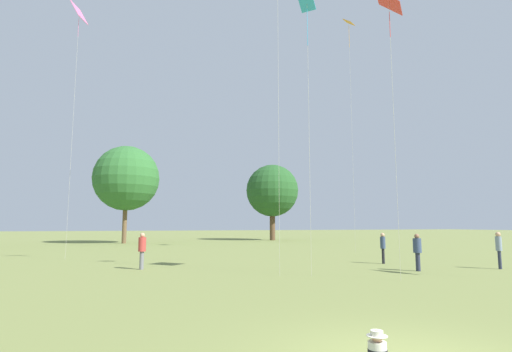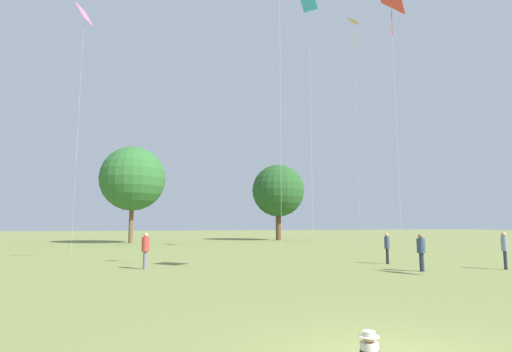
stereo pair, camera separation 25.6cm
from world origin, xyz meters
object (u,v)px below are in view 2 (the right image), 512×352
at_px(person_standing_4, 421,249).
at_px(kite_0, 309,20).
at_px(person_standing_2, 145,247).
at_px(kite_2, 354,34).
at_px(kite_5, 84,20).
at_px(distant_tree_2, 278,191).
at_px(person_standing_1, 504,246).
at_px(distant_tree_1, 133,179).
at_px(kite_1, 391,7).
at_px(person_standing_0, 387,245).

height_order(person_standing_4, kite_0, kite_0).
xyz_separation_m(person_standing_2, kite_2, (17.31, 7.86, 17.64)).
bearing_deg(person_standing_4, kite_5, 35.04).
height_order(person_standing_2, distant_tree_2, distant_tree_2).
relative_size(person_standing_1, kite_5, 0.11).
distance_m(person_standing_1, person_standing_2, 17.89).
distance_m(kite_2, distant_tree_2, 27.94).
xyz_separation_m(kite_2, distant_tree_1, (-17.82, 21.94, -10.91)).
bearing_deg(distant_tree_1, person_standing_4, -69.50).
bearing_deg(kite_5, person_standing_1, -54.11).
xyz_separation_m(kite_1, distant_tree_1, (-10.06, 37.22, -3.66)).
height_order(person_standing_4, kite_1, kite_1).
bearing_deg(kite_1, person_standing_1, 12.71).
xyz_separation_m(person_standing_2, distant_tree_2, (19.82, 33.15, 6.05)).
height_order(person_standing_1, person_standing_4, person_standing_1).
bearing_deg(person_standing_0, kite_0, 75.96).
bearing_deg(kite_0, person_standing_0, -58.18).
bearing_deg(person_standing_4, distant_tree_1, 2.30).
bearing_deg(person_standing_0, person_standing_1, 177.83).
distance_m(person_standing_4, kite_5, 25.94).
xyz_separation_m(person_standing_1, person_standing_4, (-4.49, 0.62, -0.09)).
xyz_separation_m(person_standing_2, kite_5, (-4.30, 7.57, 15.23)).
xyz_separation_m(person_standing_2, kite_1, (9.55, -7.41, 10.39)).
bearing_deg(kite_0, person_standing_1, -91.19).
xyz_separation_m(kite_1, kite_2, (7.77, 15.28, 7.25)).
bearing_deg(person_standing_4, kite_2, -38.73).
bearing_deg(person_standing_2, person_standing_1, -105.17).
height_order(person_standing_1, distant_tree_2, distant_tree_2).
xyz_separation_m(person_standing_0, person_standing_1, (3.79, -4.23, 0.07)).
height_order(person_standing_2, distant_tree_1, distant_tree_1).
xyz_separation_m(person_standing_0, kite_1, (-3.65, -6.04, 10.40)).
distance_m(person_standing_4, kite_1, 11.10).
height_order(person_standing_2, kite_2, kite_2).
relative_size(person_standing_2, distant_tree_2, 0.16).
height_order(kite_1, distant_tree_1, kite_1).
bearing_deg(distant_tree_2, person_standing_1, -94.18).
height_order(person_standing_1, kite_1, kite_1).
bearing_deg(person_standing_4, person_standing_2, 50.04).
bearing_deg(distant_tree_2, kite_5, -133.31).
relative_size(person_standing_0, distant_tree_2, 0.16).
relative_size(person_standing_4, kite_0, 0.14).
bearing_deg(person_standing_0, person_standing_2, 40.05).
relative_size(person_standing_1, person_standing_2, 1.02).
relative_size(kite_0, distant_tree_1, 1.08).
bearing_deg(person_standing_4, person_standing_1, -116.04).
bearing_deg(distant_tree_1, person_standing_1, -63.71).
relative_size(person_standing_0, person_standing_4, 0.98).
bearing_deg(person_standing_0, distant_tree_1, -20.27).
relative_size(person_standing_4, distant_tree_2, 0.16).
bearing_deg(person_standing_0, distant_tree_2, -54.86).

